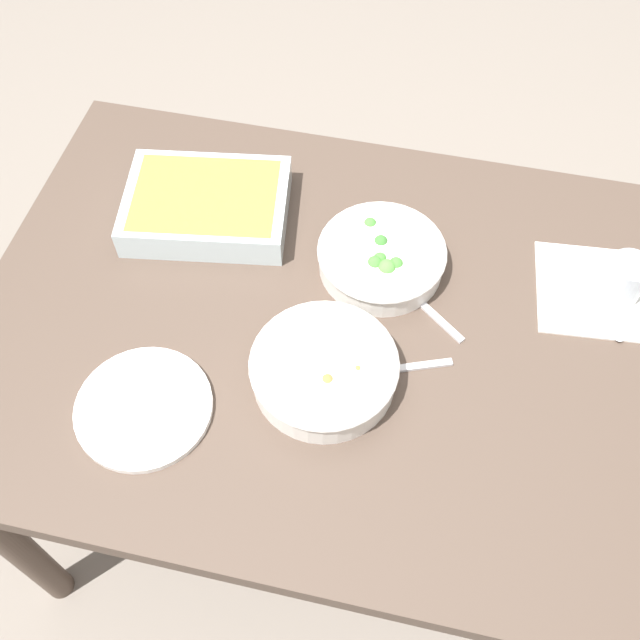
{
  "coord_description": "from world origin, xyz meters",
  "views": [
    {
      "loc": [
        -0.15,
        0.69,
        1.8
      ],
      "look_at": [
        0.0,
        0.0,
        0.74
      ],
      "focal_mm": 41.44,
      "sensor_mm": 36.0,
      "label": 1
    }
  ],
  "objects_px": {
    "spoon_by_stew": "(385,370)",
    "spoon_by_broccoli": "(417,298)",
    "stew_bowl": "(324,369)",
    "spoon_spare": "(618,313)",
    "broccoli_bowl": "(381,257)",
    "drink_cup": "(624,281)",
    "side_plate": "(144,408)",
    "baking_dish": "(207,204)"
  },
  "relations": [
    {
      "from": "spoon_by_stew",
      "to": "spoon_by_broccoli",
      "type": "relative_size",
      "value": 1.14
    },
    {
      "from": "stew_bowl",
      "to": "spoon_spare",
      "type": "height_order",
      "value": "stew_bowl"
    },
    {
      "from": "spoon_by_stew",
      "to": "broccoli_bowl",
      "type": "bearing_deg",
      "value": -78.0
    },
    {
      "from": "broccoli_bowl",
      "to": "spoon_spare",
      "type": "distance_m",
      "value": 0.42
    },
    {
      "from": "drink_cup",
      "to": "spoon_by_broccoli",
      "type": "bearing_deg",
      "value": 14.55
    },
    {
      "from": "broccoli_bowl",
      "to": "stew_bowl",
      "type": "bearing_deg",
      "value": 78.66
    },
    {
      "from": "spoon_by_broccoli",
      "to": "spoon_by_stew",
      "type": "bearing_deg",
      "value": 79.26
    },
    {
      "from": "drink_cup",
      "to": "side_plate",
      "type": "height_order",
      "value": "drink_cup"
    },
    {
      "from": "stew_bowl",
      "to": "spoon_spare",
      "type": "distance_m",
      "value": 0.53
    },
    {
      "from": "baking_dish",
      "to": "spoon_by_stew",
      "type": "xyz_separation_m",
      "value": [
        -0.39,
        0.26,
        -0.03
      ]
    },
    {
      "from": "baking_dish",
      "to": "side_plate",
      "type": "distance_m",
      "value": 0.42
    },
    {
      "from": "spoon_by_stew",
      "to": "spoon_spare",
      "type": "height_order",
      "value": "same"
    },
    {
      "from": "baking_dish",
      "to": "spoon_by_broccoli",
      "type": "relative_size",
      "value": 2.22
    },
    {
      "from": "stew_bowl",
      "to": "baking_dish",
      "type": "height_order",
      "value": "same"
    },
    {
      "from": "baking_dish",
      "to": "spoon_by_broccoli",
      "type": "distance_m",
      "value": 0.43
    },
    {
      "from": "broccoli_bowl",
      "to": "baking_dish",
      "type": "distance_m",
      "value": 0.34
    },
    {
      "from": "broccoli_bowl",
      "to": "drink_cup",
      "type": "xyz_separation_m",
      "value": [
        -0.42,
        -0.03,
        0.01
      ]
    },
    {
      "from": "stew_bowl",
      "to": "spoon_by_broccoli",
      "type": "bearing_deg",
      "value": -123.15
    },
    {
      "from": "stew_bowl",
      "to": "drink_cup",
      "type": "xyz_separation_m",
      "value": [
        -0.47,
        -0.28,
        0.01
      ]
    },
    {
      "from": "broccoli_bowl",
      "to": "drink_cup",
      "type": "height_order",
      "value": "drink_cup"
    },
    {
      "from": "spoon_spare",
      "to": "baking_dish",
      "type": "bearing_deg",
      "value": -4.58
    },
    {
      "from": "spoon_by_broccoli",
      "to": "spoon_spare",
      "type": "distance_m",
      "value": 0.35
    },
    {
      "from": "broccoli_bowl",
      "to": "spoon_by_stew",
      "type": "relative_size",
      "value": 1.35
    },
    {
      "from": "stew_bowl",
      "to": "spoon_spare",
      "type": "relative_size",
      "value": 1.37
    },
    {
      "from": "baking_dish",
      "to": "drink_cup",
      "type": "xyz_separation_m",
      "value": [
        -0.76,
        0.02,
        0.0
      ]
    },
    {
      "from": "spoon_by_stew",
      "to": "spoon_by_broccoli",
      "type": "bearing_deg",
      "value": -100.74
    },
    {
      "from": "baking_dish",
      "to": "broccoli_bowl",
      "type": "bearing_deg",
      "value": 171.9
    },
    {
      "from": "stew_bowl",
      "to": "baking_dish",
      "type": "bearing_deg",
      "value": -45.7
    },
    {
      "from": "stew_bowl",
      "to": "spoon_by_broccoli",
      "type": "relative_size",
      "value": 1.61
    },
    {
      "from": "broccoli_bowl",
      "to": "drink_cup",
      "type": "distance_m",
      "value": 0.42
    },
    {
      "from": "spoon_by_broccoli",
      "to": "stew_bowl",
      "type": "bearing_deg",
      "value": 56.85
    },
    {
      "from": "spoon_spare",
      "to": "side_plate",
      "type": "bearing_deg",
      "value": 25.57
    },
    {
      "from": "spoon_spare",
      "to": "broccoli_bowl",
      "type": "bearing_deg",
      "value": -1.7
    },
    {
      "from": "spoon_by_broccoli",
      "to": "side_plate",
      "type": "bearing_deg",
      "value": 38.01
    },
    {
      "from": "stew_bowl",
      "to": "side_plate",
      "type": "bearing_deg",
      "value": 23.49
    },
    {
      "from": "stew_bowl",
      "to": "spoon_by_stew",
      "type": "distance_m",
      "value": 0.11
    },
    {
      "from": "stew_bowl",
      "to": "broccoli_bowl",
      "type": "xyz_separation_m",
      "value": [
        -0.05,
        -0.25,
        -0.0
      ]
    },
    {
      "from": "spoon_by_stew",
      "to": "spoon_spare",
      "type": "relative_size",
      "value": 0.97
    },
    {
      "from": "stew_bowl",
      "to": "drink_cup",
      "type": "bearing_deg",
      "value": -149.15
    },
    {
      "from": "baking_dish",
      "to": "spoon_by_broccoli",
      "type": "bearing_deg",
      "value": 165.54
    },
    {
      "from": "stew_bowl",
      "to": "spoon_by_stew",
      "type": "xyz_separation_m",
      "value": [
        -0.1,
        -0.04,
        -0.03
      ]
    },
    {
      "from": "broccoli_bowl",
      "to": "side_plate",
      "type": "relative_size",
      "value": 1.05
    }
  ]
}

